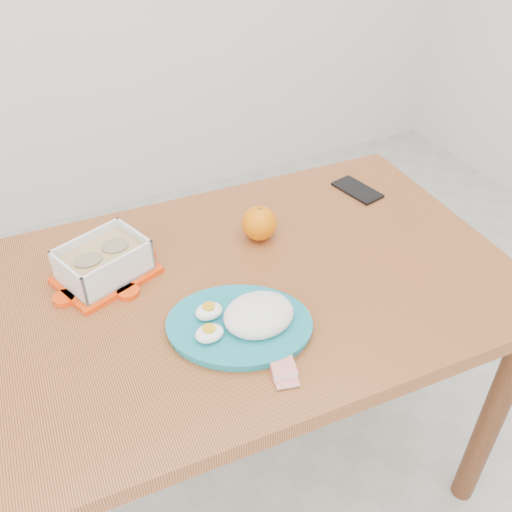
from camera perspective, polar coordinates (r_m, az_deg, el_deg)
name	(u,v)px	position (r m, az deg, el deg)	size (l,w,h in m)	color
ground	(326,481)	(1.84, 6.97, -21.43)	(3.50, 3.50, 0.00)	#B7B7B2
dining_table	(256,310)	(1.35, 0.00, -5.45)	(1.20, 0.83, 0.75)	#AB6230
food_container	(104,262)	(1.30, -14.98, -0.62)	(0.25, 0.21, 0.09)	#FE3D07
orange_fruit	(259,223)	(1.38, 0.34, 3.29)	(0.09, 0.09, 0.09)	orange
rice_plate	(245,319)	(1.15, -1.07, -6.34)	(0.39, 0.39, 0.08)	teal
candy_bar	(275,342)	(1.13, 1.88, -8.55)	(0.19, 0.05, 0.02)	red
smartphone	(357,190)	(1.60, 10.09, 6.52)	(0.07, 0.14, 0.01)	black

